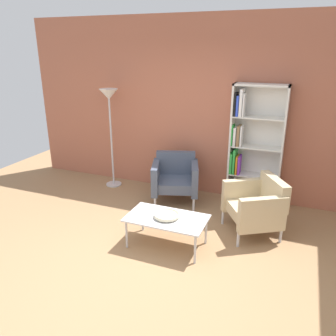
# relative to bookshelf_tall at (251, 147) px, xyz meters

# --- Properties ---
(ground_plane) EXTENTS (8.32, 8.32, 0.00)m
(ground_plane) POSITION_rel_bookshelf_tall_xyz_m (-0.89, -2.25, -0.93)
(ground_plane) COLOR #9E7751
(brick_back_panel) EXTENTS (6.40, 0.12, 2.90)m
(brick_back_panel) POSITION_rel_bookshelf_tall_xyz_m (-0.89, 0.21, 0.52)
(brick_back_panel) COLOR #B2664C
(brick_back_panel) RESTS_ON ground_plane
(bookshelf_tall) EXTENTS (0.80, 0.30, 1.90)m
(bookshelf_tall) POSITION_rel_bookshelf_tall_xyz_m (0.00, 0.00, 0.00)
(bookshelf_tall) COLOR silver
(bookshelf_tall) RESTS_ON ground_plane
(coffee_table_low) EXTENTS (1.00, 0.56, 0.40)m
(coffee_table_low) POSITION_rel_bookshelf_tall_xyz_m (-0.73, -1.68, -0.56)
(coffee_table_low) COLOR silver
(coffee_table_low) RESTS_ON ground_plane
(decorative_bowl) EXTENTS (0.32, 0.32, 0.05)m
(decorative_bowl) POSITION_rel_bookshelf_tall_xyz_m (-0.73, -1.68, -0.50)
(decorative_bowl) COLOR beige
(decorative_bowl) RESTS_ON coffee_table_low
(armchair_corner_red) EXTENTS (0.88, 0.84, 0.78)m
(armchair_corner_red) POSITION_rel_bookshelf_tall_xyz_m (-1.11, -0.38, -0.52)
(armchair_corner_red) COLOR #4C566B
(armchair_corner_red) RESTS_ON ground_plane
(armchair_by_bookshelf) EXTENTS (0.92, 0.94, 0.78)m
(armchair_by_bookshelf) POSITION_rel_bookshelf_tall_xyz_m (0.27, -0.93, -0.52)
(armchair_by_bookshelf) COLOR #C6B289
(armchair_by_bookshelf) RESTS_ON ground_plane
(floor_lamp_torchiere) EXTENTS (0.32, 0.32, 1.74)m
(floor_lamp_torchiere) POSITION_rel_bookshelf_tall_xyz_m (-2.40, -0.17, 0.52)
(floor_lamp_torchiere) COLOR silver
(floor_lamp_torchiere) RESTS_ON ground_plane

